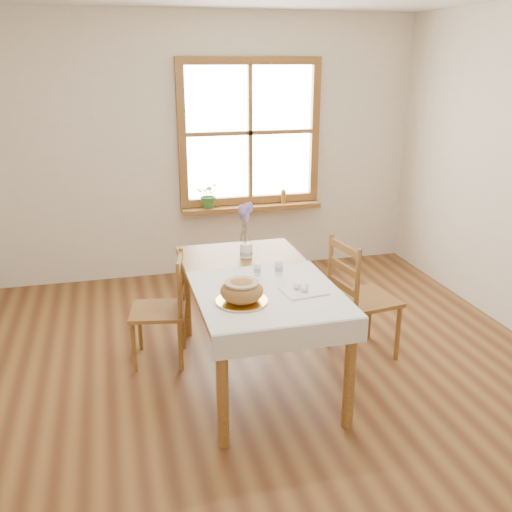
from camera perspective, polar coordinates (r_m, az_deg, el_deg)
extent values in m
plane|color=brown|center=(3.97, 1.12, -13.78)|extent=(5.00, 5.00, 0.00)
cube|color=white|center=(5.84, -5.54, 10.61)|extent=(4.50, 0.10, 2.60)
cube|color=#9F6F31|center=(5.84, -0.63, 18.96)|extent=(1.46, 0.08, 0.08)
cube|color=#9F6F31|center=(6.00, -0.58, 5.68)|extent=(1.46, 0.08, 0.08)
cube|color=#9F6F31|center=(5.76, -7.43, 11.92)|extent=(0.08, 0.08, 1.30)
cube|color=#9F6F31|center=(6.09, 5.86, 12.36)|extent=(0.08, 0.08, 1.30)
cube|color=#9F6F31|center=(5.88, -0.61, 12.23)|extent=(0.04, 0.06, 1.30)
cube|color=#9F6F31|center=(5.88, -0.61, 12.23)|extent=(1.30, 0.06, 0.04)
cube|color=white|center=(5.91, -0.68, 12.26)|extent=(1.30, 0.01, 1.30)
cube|color=#9F6F31|center=(5.96, -0.44, 4.89)|extent=(1.46, 0.20, 0.05)
cube|color=#9F6F31|center=(3.90, 0.00, -2.43)|extent=(0.90, 1.60, 0.05)
cylinder|color=#9F6F31|center=(3.34, -3.36, -13.60)|extent=(0.07, 0.07, 0.70)
cylinder|color=#9F6F31|center=(3.55, 9.33, -11.73)|extent=(0.07, 0.07, 0.70)
cylinder|color=#9F6F31|center=(4.64, -6.99, -3.92)|extent=(0.07, 0.07, 0.70)
cylinder|color=#9F6F31|center=(4.79, 2.28, -3.02)|extent=(0.07, 0.07, 0.70)
cube|color=white|center=(3.61, 1.22, -3.70)|extent=(0.91, 0.99, 0.01)
cylinder|color=white|center=(3.46, -1.43, -4.56)|extent=(0.31, 0.31, 0.02)
ellipsoid|color=#B3763F|center=(3.42, -1.44, -3.33)|extent=(0.26, 0.26, 0.14)
cube|color=white|center=(3.63, 4.75, -3.49)|extent=(0.29, 0.25, 0.01)
cylinder|color=white|center=(3.87, 0.14, -1.32)|extent=(0.06, 0.06, 0.09)
cylinder|color=white|center=(3.88, 2.30, -1.14)|extent=(0.07, 0.07, 0.11)
cylinder|color=white|center=(4.23, -0.99, 0.47)|extent=(0.12, 0.12, 0.11)
imported|color=#366E2C|center=(5.84, -4.70, 5.83)|extent=(0.32, 0.34, 0.21)
cylinder|color=#B06620|center=(6.03, 2.75, 6.02)|extent=(0.07, 0.07, 0.15)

